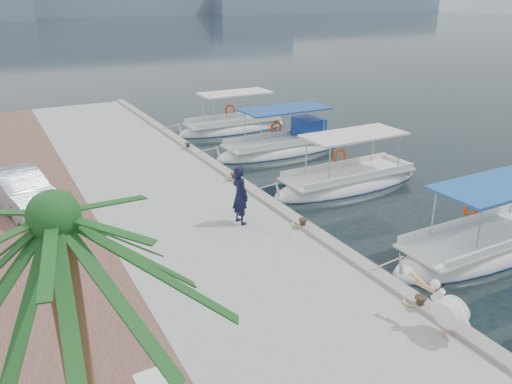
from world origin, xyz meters
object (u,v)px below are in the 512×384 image
fisherman (240,195)px  parked_car (21,191)px  date_palm (54,220)px  fishing_caique_c (347,183)px  fishing_caique_b (488,247)px  fishing_caique_e (233,128)px  fishing_caique_d (283,148)px  pelican (448,311)px

fisherman → parked_car: (-6.13, 4.64, -0.30)m
date_palm → parked_car: date_palm is taller
fishing_caique_c → fisherman: fisherman is taller
fishing_caique_b → date_palm: 14.01m
fishing_caique_c → date_palm: size_ratio=1.25×
fishing_caique_c → parked_car: size_ratio=1.73×
fisherman → date_palm: bearing=135.6°
fishing_caique_b → fishing_caique_c: (-0.27, 6.62, 0.00)m
fishing_caique_b → fisherman: 7.92m
fishing_caique_e → fisherman: (-5.95, -12.69, 1.35)m
fishing_caique_b → fishing_caique_d: bearing=90.3°
pelican → fisherman: bearing=100.1°
fishing_caique_c → fisherman: size_ratio=3.64×
fishing_caique_c → fishing_caique_e: 10.65m
fishing_caique_d → fisherman: fisherman is taller
fishing_caique_b → fisherman: (-6.32, 4.58, 1.35)m
fishing_caique_d → date_palm: bearing=-128.6°
fishing_caique_d → fishing_caique_e: bearing=93.5°
fishing_caique_d → pelican: size_ratio=4.74×
fishing_caique_e → fisherman: bearing=-115.1°
fishing_caique_c → parked_car: 12.49m
fishing_caique_d → pelican: 15.69m
fishing_caique_b → pelican: (-5.01, -2.72, 0.99)m
fishing_caique_b → parked_car: 15.52m
fisherman → parked_car: size_ratio=0.47×
fishing_caique_c → parked_car: bearing=168.0°
fishing_caique_d → fisherman: bearing=-129.7°
fishing_caique_e → pelican: fishing_caique_e is taller
fishing_caique_b → fishing_caique_e: same height
fishing_caique_b → fishing_caique_e: 17.28m
fishing_caique_b → parked_car: (-12.44, 9.22, 1.05)m
fishing_caique_e → fisherman: 14.08m
parked_car → pelican: bearing=-74.6°
fishing_caique_e → date_palm: bearing=-120.3°
date_palm → fishing_caique_d: bearing=51.4°
fishing_caique_b → fishing_caique_d: same height
fishing_caique_e → date_palm: date_palm is taller
fishing_caique_b → fishing_caique_e: bearing=91.2°
fishing_caique_d → date_palm: (-12.49, -15.67, 5.06)m
fishing_caique_b → pelican: bearing=-151.5°
fishing_caique_b → fishing_caique_c: same height
fishing_caique_b → fishing_caique_c: 6.63m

